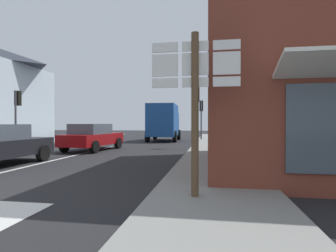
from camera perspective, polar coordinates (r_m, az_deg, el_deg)
The scene contains 9 objects.
ground_plane at distance 15.90m, azimuth -14.27°, elevation -4.86°, with size 80.00×80.00×0.00m, color #232326.
sidewalk_right at distance 12.59m, azimuth 9.66°, elevation -5.97°, with size 2.58×44.00×0.14m, color gray.
lane_centre_stripe at distance 12.35m, azimuth -21.74°, elevation -6.43°, with size 0.16×12.00×0.01m, color silver.
sedan_far at distance 15.56m, azimuth -15.62°, elevation -2.18°, with size 2.29×4.35×1.47m.
delivery_truck at distance 22.89m, azimuth -0.88°, elevation 0.96°, with size 2.60×5.06×3.05m.
route_sign_post at distance 5.12m, azimuth 5.72°, elevation 6.14°, with size 1.66×0.14×3.20m.
traffic_light_far_right at distance 23.25m, azimuth 7.03°, elevation 3.14°, with size 0.30×0.49×3.43m.
traffic_light_near_right at distance 16.41m, azimuth 6.10°, elevation 4.95°, with size 0.30×0.49×3.72m.
traffic_light_near_left at distance 18.93m, azimuth -29.17°, elevation 3.78°, with size 0.30×0.49×3.49m.
Camera 1 is at (6.32, -4.51, 1.51)m, focal length 28.93 mm.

